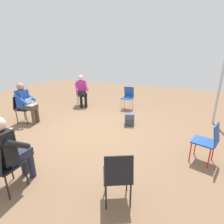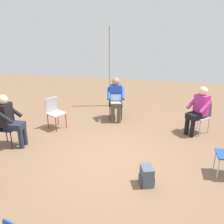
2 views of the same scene
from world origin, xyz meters
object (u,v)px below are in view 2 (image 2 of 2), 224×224
at_px(chair_south, 4,125).
at_px(backpack_near_laptop_user, 147,177).
at_px(person_in_black, 10,118).
at_px(chair_southwest, 54,111).
at_px(person_in_magenta, 199,108).
at_px(person_with_laptop, 116,97).
at_px(chair_northwest, 202,114).
at_px(chair_west, 116,102).

distance_m(chair_south, backpack_near_laptop_user, 3.48).
height_order(person_in_black, backpack_near_laptop_user, person_in_black).
bearing_deg(chair_southwest, person_in_magenta, 124.16).
bearing_deg(person_with_laptop, backpack_near_laptop_user, 98.90).
height_order(chair_northwest, backpack_near_laptop_user, chair_northwest).
xyz_separation_m(chair_west, person_in_black, (2.24, -2.04, 0.20)).
bearing_deg(person_in_magenta, chair_south, 65.19).
xyz_separation_m(chair_northwest, backpack_near_laptop_user, (2.53, -1.23, -0.34)).
distance_m(chair_northwest, chair_southwest, 3.88).
distance_m(chair_northwest, person_in_magenta, 0.26).
bearing_deg(chair_northwest, chair_west, 32.35).
xyz_separation_m(person_with_laptop, backpack_near_laptop_user, (2.95, 1.11, -0.53)).
distance_m(chair_south, person_in_magenta, 4.73).
bearing_deg(chair_northwest, person_with_laptop, 36.04).
bearing_deg(person_in_black, person_in_magenta, 107.95).
xyz_separation_m(person_in_magenta, backpack_near_laptop_user, (2.42, -1.11, -0.54)).
xyz_separation_m(chair_west, person_with_laptop, (0.17, 0.03, 0.20)).
xyz_separation_m(chair_south, person_in_magenta, (-1.54, 4.47, 0.20)).
xyz_separation_m(chair_southwest, person_in_black, (1.15, -0.57, 0.20)).
height_order(chair_west, person_with_laptop, person_with_laptop).
xyz_separation_m(chair_west, backpack_near_laptop_user, (3.12, 1.15, -0.34)).
relative_size(chair_southwest, chair_south, 1.00).
bearing_deg(chair_south, chair_southwest, 145.83).
relative_size(chair_northwest, backpack_near_laptop_user, 2.36).
height_order(chair_southwest, person_in_black, person_in_black).
height_order(chair_northwest, person_in_magenta, person_in_magenta).
relative_size(chair_southwest, person_with_laptop, 0.69).
relative_size(chair_south, person_in_magenta, 0.69).
relative_size(chair_west, person_with_laptop, 0.69).
bearing_deg(person_in_black, backpack_near_laptop_user, 72.85).
relative_size(chair_west, person_in_black, 0.69).
bearing_deg(chair_northwest, chair_southwest, 53.54).
xyz_separation_m(chair_south, person_in_black, (-0.00, 0.17, 0.20)).
bearing_deg(chair_west, person_in_black, 35.87).
bearing_deg(chair_southwest, person_with_laptop, 149.67).
bearing_deg(chair_west, chair_southwest, 24.64).
height_order(chair_south, person_in_magenta, person_in_magenta).
bearing_deg(person_in_black, chair_northwest, 108.78).
relative_size(chair_northwest, chair_west, 1.00).
height_order(chair_west, person_in_magenta, person_in_magenta).
xyz_separation_m(chair_northwest, person_in_black, (1.65, -4.42, 0.20)).
height_order(chair_west, backpack_near_laptop_user, chair_west).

